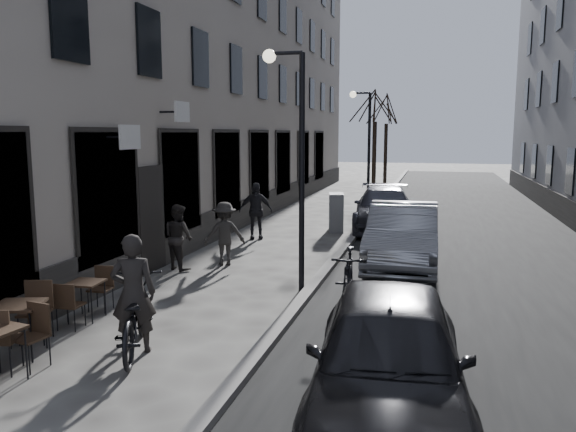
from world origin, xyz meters
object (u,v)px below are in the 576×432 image
at_px(streetlamp_near, 294,144).
at_px(bicycle, 134,316).
at_px(bistro_set_b, 19,324).
at_px(pedestrian_mid, 225,234).
at_px(streetlamp_far, 365,138).
at_px(tree_near, 375,105).
at_px(tree_far, 387,110).
at_px(car_far, 384,209).
at_px(utility_cabinet, 336,212).
at_px(bistro_set_c, 86,296).
at_px(moped, 348,282).
at_px(car_mid, 403,235).
at_px(car_near, 389,356).
at_px(pedestrian_far, 256,211).
at_px(pedestrian_near, 178,237).

distance_m(streetlamp_near, bicycle, 4.96).
height_order(bistro_set_b, pedestrian_mid, pedestrian_mid).
distance_m(streetlamp_far, tree_near, 3.36).
xyz_separation_m(tree_far, pedestrian_mid, (-2.39, -19.10, -3.85)).
relative_size(pedestrian_mid, car_far, 0.32).
height_order(utility_cabinet, pedestrian_mid, pedestrian_mid).
relative_size(tree_near, bicycle, 2.62).
relative_size(bistro_set_c, moped, 0.71).
relative_size(bistro_set_c, utility_cabinet, 1.09).
xyz_separation_m(streetlamp_near, bistro_set_b, (-3.17, -4.53, -2.66)).
xyz_separation_m(car_mid, moped, (-0.75, -4.15, -0.19)).
bearing_deg(car_near, bistro_set_b, 171.10).
relative_size(streetlamp_far, tree_near, 0.89).
height_order(streetlamp_far, utility_cabinet, streetlamp_far).
bearing_deg(pedestrian_far, bistro_set_c, -114.75).
height_order(streetlamp_near, streetlamp_far, same).
relative_size(streetlamp_far, pedestrian_mid, 3.12).
bearing_deg(streetlamp_near, tree_far, 89.80).
height_order(tree_near, tree_far, same).
bearing_deg(tree_far, pedestrian_near, -99.50).
xyz_separation_m(tree_far, car_mid, (2.05, -18.07, -3.86)).
xyz_separation_m(utility_cabinet, car_far, (1.58, 0.80, 0.08)).
bearing_deg(pedestrian_mid, streetlamp_far, -128.59).
bearing_deg(bistro_set_c, pedestrian_far, 81.86).
bearing_deg(moped, bicycle, -142.07).
xyz_separation_m(pedestrian_near, car_near, (5.68, -6.14, -0.05)).
bearing_deg(pedestrian_mid, utility_cabinet, -134.27).
bearing_deg(pedestrian_mid, car_far, -143.93).
height_order(bistro_set_b, bicycle, bicycle).
relative_size(tree_far, car_mid, 1.18).
height_order(bistro_set_b, car_near, car_near).
xyz_separation_m(streetlamp_far, tree_far, (0.07, 9.00, 1.50)).
distance_m(streetlamp_near, pedestrian_far, 6.57).
relative_size(pedestrian_near, moped, 0.81).
bearing_deg(pedestrian_far, pedestrian_mid, -105.51).
bearing_deg(pedestrian_mid, tree_far, -122.80).
height_order(utility_cabinet, moped, utility_cabinet).
relative_size(bistro_set_b, car_far, 0.34).
bearing_deg(car_far, tree_near, 94.47).
bearing_deg(bistro_set_c, car_mid, 42.43).
relative_size(streetlamp_near, streetlamp_far, 1.00).
height_order(car_far, moped, car_far).
distance_m(streetlamp_far, bicycle, 16.22).
distance_m(pedestrian_mid, moped, 4.84).
distance_m(tree_near, utility_cabinet, 8.44).
height_order(pedestrian_mid, car_far, pedestrian_mid).
distance_m(pedestrian_far, car_far, 4.78).
distance_m(pedestrian_mid, car_mid, 4.56).
distance_m(streetlamp_far, bistro_set_b, 17.04).
height_order(car_mid, car_far, car_mid).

